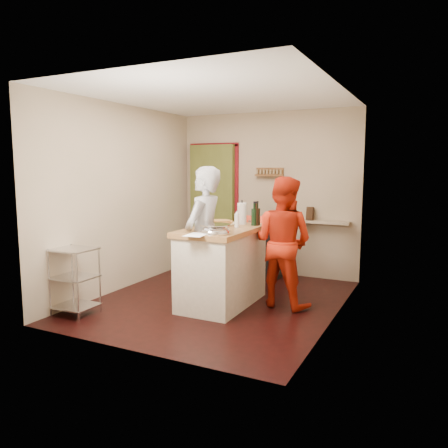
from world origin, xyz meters
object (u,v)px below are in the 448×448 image
Objects in this scene: island at (222,265)px; person_red at (283,242)px; person_stripe at (204,239)px; stove at (262,249)px; wire_shelving at (75,278)px.

island is 0.81m from person_red.
person_stripe is 0.99m from person_red.
person_stripe is (-0.11, -0.28, 0.36)m from island.
stove is 2.94m from wire_shelving.
island is at bearing 158.61° from person_stripe.
wire_shelving is at bearing -58.41° from person_stripe.
wire_shelving is 0.56× the size of island.
person_stripe reaches higher than wire_shelving.
wire_shelving is 1.58m from person_stripe.
stove is 0.62× the size of person_red.
island is 0.47m from person_stripe.
island is at bearing 33.93° from person_red.
wire_shelving is 0.46× the size of person_stripe.
person_stripe is 1.08× the size of person_red.
person_red reaches higher than island.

